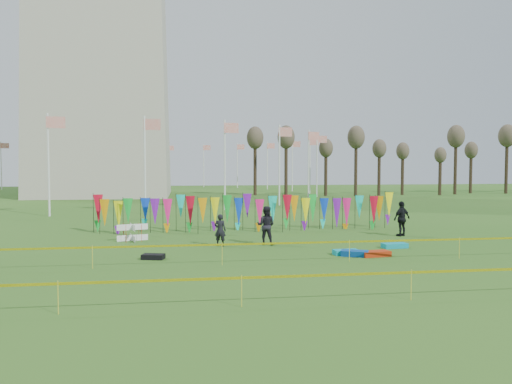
{
  "coord_description": "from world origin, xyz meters",
  "views": [
    {
      "loc": [
        -3.58,
        -20.59,
        3.93
      ],
      "look_at": [
        0.25,
        6.0,
        2.52
      ],
      "focal_mm": 35.0,
      "sensor_mm": 36.0,
      "label": 1
    }
  ],
  "objects": [
    {
      "name": "kite_bag_teal",
      "position": [
        6.39,
        1.95,
        0.11
      ],
      "size": [
        1.24,
        0.69,
        0.23
      ],
      "primitive_type": "cube",
      "rotation": [
        0.0,
        0.0,
        0.1
      ],
      "color": "#0C98B1",
      "rests_on": "ground"
    },
    {
      "name": "caution_tape_near",
      "position": [
        -0.22,
        -1.04,
        0.78
      ],
      "size": [
        26.0,
        0.02,
        0.9
      ],
      "color": "#FDFF05",
      "rests_on": "ground"
    },
    {
      "name": "banner_row",
      "position": [
        0.28,
        8.97,
        1.21
      ],
      "size": [
        18.64,
        0.64,
        2.09
      ],
      "color": "black",
      "rests_on": "ground"
    },
    {
      "name": "kite_bag_blue",
      "position": [
        3.75,
        0.11,
        0.12
      ],
      "size": [
        1.31,
        1.04,
        0.24
      ],
      "primitive_type": "cube",
      "rotation": [
        0.0,
        0.0,
        -0.43
      ],
      "color": "#094397",
      "rests_on": "ground"
    },
    {
      "name": "box_kite",
      "position": [
        -6.28,
        5.97,
        0.45
      ],
      "size": [
        0.81,
        0.81,
        0.9
      ],
      "rotation": [
        0.0,
        0.0,
        0.26
      ],
      "color": "red",
      "rests_on": "ground"
    },
    {
      "name": "tree_line",
      "position": [
        32.0,
        44.0,
        6.17
      ],
      "size": [
        53.92,
        1.92,
        7.84
      ],
      "color": "#3A2D1D",
      "rests_on": "ground"
    },
    {
      "name": "kite_bag_red",
      "position": [
        4.62,
        -0.06,
        0.12
      ],
      "size": [
        1.36,
        0.79,
        0.23
      ],
      "primitive_type": "cube",
      "rotation": [
        0.0,
        0.0,
        0.16
      ],
      "color": "#B92C0C",
      "rests_on": "ground"
    },
    {
      "name": "person_right",
      "position": [
        8.45,
        5.7,
        0.98
      ],
      "size": [
        1.31,
        1.04,
        1.96
      ],
      "primitive_type": "imported",
      "rotation": [
        0.0,
        0.0,
        3.53
      ],
      "color": "black",
      "rests_on": "ground"
    },
    {
      "name": "kite_bag_turquoise",
      "position": [
        3.49,
        0.51,
        0.11
      ],
      "size": [
        1.15,
        0.64,
        0.22
      ],
      "primitive_type": "cube",
      "rotation": [
        0.0,
        0.0,
        0.07
      ],
      "color": "#0CA1B9",
      "rests_on": "ground"
    },
    {
      "name": "ground",
      "position": [
        0.0,
        0.0,
        0.0
      ],
      "size": [
        160.0,
        160.0,
        0.0
      ],
      "primitive_type": "plane",
      "color": "#285618",
      "rests_on": "ground"
    },
    {
      "name": "caution_tape_far",
      "position": [
        -0.22,
        -6.97,
        0.78
      ],
      "size": [
        26.0,
        0.02,
        0.9
      ],
      "color": "#FDFF05",
      "rests_on": "ground"
    },
    {
      "name": "person_mid",
      "position": [
        0.44,
        3.81,
        0.96
      ],
      "size": [
        1.09,
        0.89,
        1.93
      ],
      "primitive_type": "imported",
      "rotation": [
        0.0,
        0.0,
        2.75
      ],
      "color": "black",
      "rests_on": "ground"
    },
    {
      "name": "person_left",
      "position": [
        -1.86,
        3.68,
        0.79
      ],
      "size": [
        0.68,
        0.58,
        1.58
      ],
      "primitive_type": "imported",
      "rotation": [
        0.0,
        0.0,
        2.83
      ],
      "color": "black",
      "rests_on": "ground"
    },
    {
      "name": "kite_bag_black",
      "position": [
        -4.9,
        0.66,
        0.11
      ],
      "size": [
        1.02,
        0.75,
        0.21
      ],
      "primitive_type": "cube",
      "rotation": [
        0.0,
        0.0,
        -0.26
      ],
      "color": "black",
      "rests_on": "ground"
    },
    {
      "name": "flagpole_ring",
      "position": [
        -14.0,
        48.0,
        4.0
      ],
      "size": [
        57.4,
        56.16,
        8.0
      ],
      "color": "silver",
      "rests_on": "ground"
    }
  ]
}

